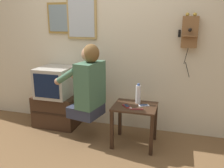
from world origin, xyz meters
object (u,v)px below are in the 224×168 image
cell_phone_spare (144,105)px  television (55,82)px  water_bottle (138,94)px  framed_picture (59,18)px  wall_phone_antique (190,32)px  cell_phone_held (127,106)px  wall_mirror (82,18)px  toothbrush (135,109)px  person (88,84)px

cell_phone_spare → television: bearing=-127.0°
water_bottle → framed_picture: bearing=163.4°
wall_phone_antique → cell_phone_spare: (-0.47, -0.40, -0.87)m
television → cell_phone_held: 1.16m
wall_mirror → television: bearing=-145.5°
cell_phone_spare → water_bottle: (-0.09, 0.08, 0.11)m
framed_picture → wall_mirror: wall_mirror is taller
wall_mirror → toothbrush: 1.49m
television → framed_picture: bearing=91.4°
cell_phone_held → television: bearing=126.0°
television → cell_phone_held: (1.12, -0.29, -0.15)m
person → wall_mirror: 0.99m
water_bottle → toothbrush: water_bottle is taller
framed_picture → television: bearing=-88.6°
wall_mirror → cell_phone_held: 1.39m
wall_mirror → water_bottle: bearing=-22.3°
cell_phone_held → cell_phone_spare: same height
cell_phone_spare → toothbrush: toothbrush is taller
framed_picture → water_bottle: size_ratio=1.70×
television → wall_phone_antique: (1.79, 0.19, 0.72)m
person → water_bottle: 0.63m
wall_mirror → cell_phone_held: bearing=-33.7°
cell_phone_held → cell_phone_spare: 0.21m
framed_picture → water_bottle: 1.58m
water_bottle → television: bearing=173.9°
television → water_bottle: (1.23, -0.13, -0.03)m
television → cell_phone_spare: 1.34m
framed_picture → water_bottle: bearing=-16.6°
wall_phone_antique → cell_phone_held: 1.19m
wall_mirror → toothbrush: size_ratio=3.57×
framed_picture → cell_phone_held: framed_picture is taller
wall_phone_antique → cell_phone_held: size_ratio=5.94×
water_bottle → person: bearing=-165.8°
television → wall_phone_antique: bearing=6.2°
wall_phone_antique → toothbrush: bearing=-135.0°
toothbrush → wall_phone_antique: bearing=-60.6°
cell_phone_spare → framed_picture: bearing=-136.7°
wall_phone_antique → water_bottle: 0.99m
wall_phone_antique → cell_phone_held: bearing=-144.4°
cell_phone_spare → wall_phone_antique: bearing=102.4°
person → toothbrush: bearing=-85.6°
person → wall_phone_antique: (1.16, 0.48, 0.63)m
person → cell_phone_spare: bearing=-72.7°
wall_phone_antique → wall_mirror: wall_mirror is taller
framed_picture → toothbrush: bearing=-25.4°
wall_phone_antique → cell_phone_spare: bearing=-139.5°
wall_phone_antique → toothbrush: wall_phone_antique is taller
toothbrush → water_bottle: bearing=-13.4°
framed_picture → cell_phone_spare: bearing=-18.6°
television → water_bottle: television is taller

